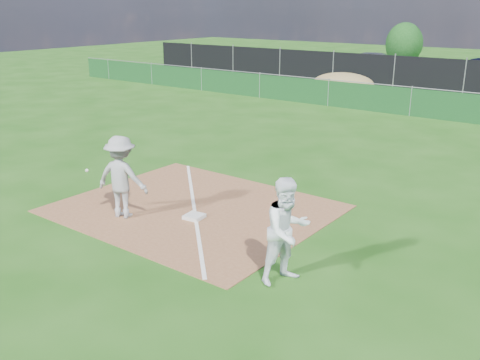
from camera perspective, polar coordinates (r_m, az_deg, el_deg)
name	(u,v)px	position (r m, az deg, el deg)	size (l,w,h in m)	color
ground	(359,138)	(20.04, 12.61, 4.44)	(90.00, 90.00, 0.00)	#1B4C10
infield_dirt	(194,209)	(12.76, -4.91, -3.06)	(6.00, 5.00, 0.02)	brown
foul_line	(194,208)	(12.76, -4.91, -2.99)	(0.08, 7.00, 0.01)	white
green_fence	(411,102)	(24.48, 17.75, 7.90)	(44.00, 0.05, 1.20)	#103B17
dirt_mound	(343,84)	(29.60, 10.94, 10.06)	(3.38, 2.60, 1.17)	olive
black_fence	(465,76)	(32.02, 22.85, 10.15)	(46.00, 0.04, 1.80)	black
first_base	(194,216)	(12.16, -4.90, -3.89)	(0.40, 0.40, 0.08)	silver
play_at_first	(122,177)	(12.23, -12.52, 0.32)	(1.98, 1.04, 1.88)	#A7A7A9
runner	(287,231)	(9.20, 5.06, -5.41)	(0.92, 0.72, 1.90)	white
car_left	(377,62)	(39.40, 14.44, 12.06)	(1.81, 4.50, 1.53)	#AAADB2
tree_left	(404,44)	(44.53, 17.10, 13.71)	(2.81, 2.81, 3.34)	#382316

